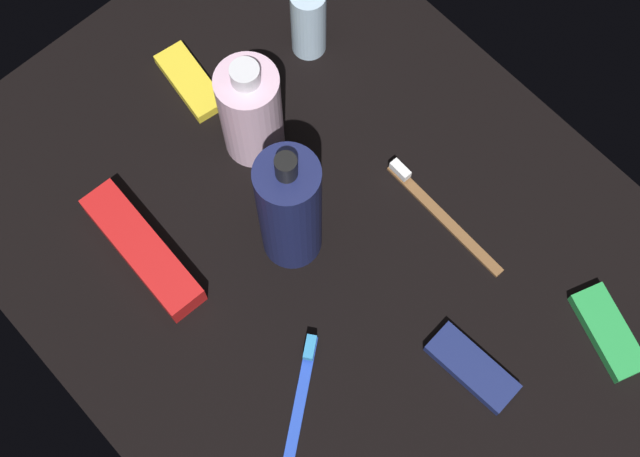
# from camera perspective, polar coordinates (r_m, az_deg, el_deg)

# --- Properties ---
(ground_plane) EXTENTS (0.84, 0.64, 0.01)m
(ground_plane) POSITION_cam_1_polar(r_m,az_deg,el_deg) (1.01, -0.00, -0.72)
(ground_plane) COLOR black
(lotion_bottle) EXTENTS (0.07, 0.07, 0.22)m
(lotion_bottle) POSITION_cam_1_polar(r_m,az_deg,el_deg) (0.91, -1.99, 1.23)
(lotion_bottle) COLOR #181E4C
(lotion_bottle) RESTS_ON ground_plane
(bodywash_bottle) EXTENTS (0.07, 0.07, 0.16)m
(bodywash_bottle) POSITION_cam_1_polar(r_m,az_deg,el_deg) (0.99, -4.54, 7.61)
(bodywash_bottle) COLOR silver
(bodywash_bottle) RESTS_ON ground_plane
(deodorant_stick) EXTENTS (0.04, 0.04, 0.11)m
(deodorant_stick) POSITION_cam_1_polar(r_m,az_deg,el_deg) (1.07, -0.76, 13.34)
(deodorant_stick) COLOR silver
(deodorant_stick) RESTS_ON ground_plane
(toothbrush_brown) EXTENTS (0.18, 0.01, 0.02)m
(toothbrush_brown) POSITION_cam_1_polar(r_m,az_deg,el_deg) (1.02, 7.68, 1.17)
(toothbrush_brown) COLOR brown
(toothbrush_brown) RESTS_ON ground_plane
(toothbrush_blue) EXTENTS (0.12, 0.15, 0.02)m
(toothbrush_blue) POSITION_cam_1_polar(r_m,az_deg,el_deg) (0.95, -1.39, -11.58)
(toothbrush_blue) COLOR blue
(toothbrush_blue) RESTS_ON ground_plane
(toothpaste_box_red) EXTENTS (0.18, 0.05, 0.03)m
(toothpaste_box_red) POSITION_cam_1_polar(r_m,az_deg,el_deg) (1.00, -11.49, -1.37)
(toothpaste_box_red) COLOR red
(toothpaste_box_red) RESTS_ON ground_plane
(snack_bar_green) EXTENTS (0.11, 0.07, 0.01)m
(snack_bar_green) POSITION_cam_1_polar(r_m,az_deg,el_deg) (1.01, 18.29, -6.43)
(snack_bar_green) COLOR green
(snack_bar_green) RESTS_ON ground_plane
(snack_bar_navy) EXTENTS (0.11, 0.05, 0.01)m
(snack_bar_navy) POSITION_cam_1_polar(r_m,az_deg,el_deg) (0.97, 9.90, -8.94)
(snack_bar_navy) COLOR navy
(snack_bar_navy) RESTS_ON ground_plane
(snack_bar_yellow) EXTENTS (0.11, 0.05, 0.01)m
(snack_bar_yellow) POSITION_cam_1_polar(r_m,az_deg,el_deg) (1.09, -8.46, 9.46)
(snack_bar_yellow) COLOR yellow
(snack_bar_yellow) RESTS_ON ground_plane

